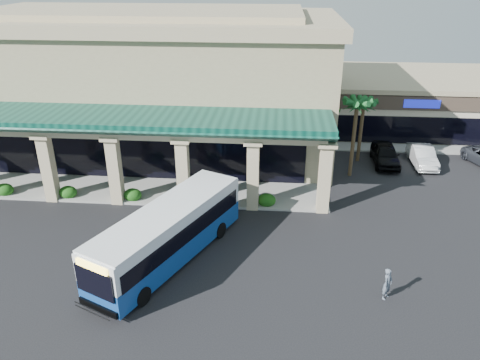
# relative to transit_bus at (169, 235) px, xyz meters

# --- Properties ---
(ground) EXTENTS (110.00, 110.00, 0.00)m
(ground) POSITION_rel_transit_bus_xyz_m (2.57, 1.00, -1.54)
(ground) COLOR black
(main_building) EXTENTS (30.80, 14.80, 11.35)m
(main_building) POSITION_rel_transit_bus_xyz_m (-5.43, 17.00, 4.14)
(main_building) COLOR tan
(main_building) RESTS_ON ground
(arcade) EXTENTS (30.00, 6.20, 5.70)m
(arcade) POSITION_rel_transit_bus_xyz_m (-5.43, 7.80, 1.31)
(arcade) COLOR #09382E
(arcade) RESTS_ON ground
(strip_mall) EXTENTS (22.50, 12.50, 4.90)m
(strip_mall) POSITION_rel_transit_bus_xyz_m (20.57, 25.00, 0.91)
(strip_mall) COLOR beige
(strip_mall) RESTS_ON ground
(palm_0) EXTENTS (2.40, 2.40, 6.60)m
(palm_0) POSITION_rel_transit_bus_xyz_m (11.07, 12.00, 1.76)
(palm_0) COLOR #154E1F
(palm_0) RESTS_ON ground
(palm_1) EXTENTS (2.40, 2.40, 5.80)m
(palm_1) POSITION_rel_transit_bus_xyz_m (12.07, 15.00, 1.36)
(palm_1) COLOR #154E1F
(palm_1) RESTS_ON ground
(broadleaf_tree) EXTENTS (2.60, 2.60, 4.81)m
(broadleaf_tree) POSITION_rel_transit_bus_xyz_m (10.07, 20.00, 0.87)
(broadleaf_tree) COLOR #184A10
(broadleaf_tree) RESTS_ON ground
(transit_bus) EXTENTS (6.95, 11.09, 3.08)m
(transit_bus) POSITION_rel_transit_bus_xyz_m (0.00, 0.00, 0.00)
(transit_bus) COLOR #164697
(transit_bus) RESTS_ON ground
(pedestrian) EXTENTS (0.67, 0.71, 1.63)m
(pedestrian) POSITION_rel_transit_bus_xyz_m (11.00, -2.29, -0.72)
(pedestrian) COLOR slate
(pedestrian) RESTS_ON ground
(car_silver) EXTENTS (2.02, 4.78, 1.62)m
(car_silver) POSITION_rel_transit_bus_xyz_m (14.11, 14.50, -0.73)
(car_silver) COLOR black
(car_silver) RESTS_ON ground
(car_white) EXTENTS (1.58, 4.50, 1.48)m
(car_white) POSITION_rel_transit_bus_xyz_m (17.01, 14.57, -0.80)
(car_white) COLOR silver
(car_white) RESTS_ON ground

